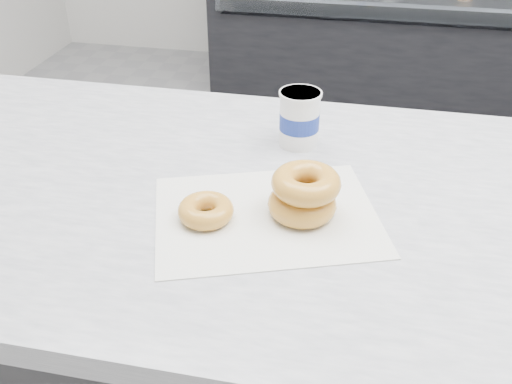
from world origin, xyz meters
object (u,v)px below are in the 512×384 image
(coffee_cup, at_px, (299,118))
(donut_stack, at_px, (304,194))
(display_case, at_px, (422,9))
(donut_single, at_px, (206,210))

(coffee_cup, bearing_deg, donut_stack, -84.17)
(donut_stack, height_order, coffee_cup, coffee_cup)
(display_case, relative_size, coffee_cup, 22.84)
(donut_single, xyz_separation_m, donut_stack, (0.14, 0.04, 0.02))
(display_case, distance_m, donut_single, 2.89)
(donut_single, distance_m, donut_stack, 0.15)
(donut_single, height_order, donut_stack, donut_stack)
(display_case, height_order, donut_single, display_case)
(donut_single, relative_size, coffee_cup, 0.82)
(display_case, bearing_deg, coffee_cup, -98.59)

